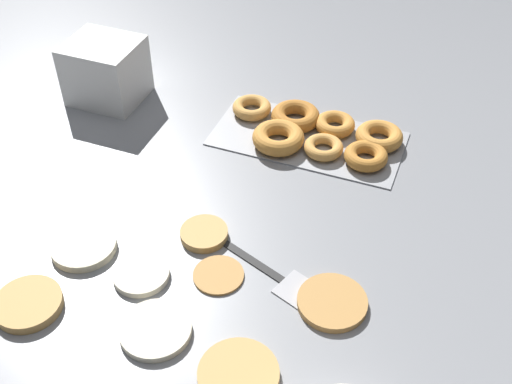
{
  "coord_description": "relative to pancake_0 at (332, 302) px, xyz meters",
  "views": [
    {
      "loc": [
        -0.33,
        0.68,
        0.8
      ],
      "look_at": [
        -0.02,
        -0.11,
        0.04
      ],
      "focal_mm": 45.0,
      "sensor_mm": 36.0,
      "label": 1
    }
  ],
  "objects": [
    {
      "name": "pancake_4",
      "position": [
        0.43,
        0.04,
        0.0
      ],
      "size": [
        0.11,
        0.11,
        0.01
      ],
      "primitive_type": "cylinder",
      "color": "beige",
      "rests_on": "ground_plane"
    },
    {
      "name": "pancake_7",
      "position": [
        0.25,
        -0.06,
        0.0
      ],
      "size": [
        0.08,
        0.08,
        0.01
      ],
      "primitive_type": "cylinder",
      "color": "tan",
      "rests_on": "ground_plane"
    },
    {
      "name": "pancake_3",
      "position": [
        0.44,
        0.18,
        0.0
      ],
      "size": [
        0.11,
        0.11,
        0.02
      ],
      "primitive_type": "cylinder",
      "color": "tan",
      "rests_on": "ground_plane"
    },
    {
      "name": "donut_tray",
      "position": [
        0.16,
        -0.4,
        0.01
      ],
      "size": [
        0.39,
        0.19,
        0.04
      ],
      "color": "#93969B",
      "rests_on": "ground_plane"
    },
    {
      "name": "spatula",
      "position": [
        0.06,
        -0.01,
        -0.0
      ],
      "size": [
        0.23,
        0.11,
        0.01
      ],
      "rotation": [
        0.0,
        0.0,
        2.8
      ],
      "color": "black",
      "rests_on": "ground_plane"
    },
    {
      "name": "pancake_5",
      "position": [
        0.19,
        0.01,
        -0.0
      ],
      "size": [
        0.08,
        0.08,
        0.01
      ],
      "primitive_type": "cylinder",
      "color": "#B27F42",
      "rests_on": "ground_plane"
    },
    {
      "name": "ground_plane",
      "position": [
        0.22,
        -0.06,
        -0.01
      ],
      "size": [
        3.0,
        3.0,
        0.0
      ],
      "primitive_type": "plane",
      "color": "gray"
    },
    {
      "name": "pancake_1",
      "position": [
        0.09,
        0.17,
        0.0
      ],
      "size": [
        0.12,
        0.12,
        0.01
      ],
      "primitive_type": "cylinder",
      "color": "tan",
      "rests_on": "ground_plane"
    },
    {
      "name": "pancake_2",
      "position": [
        0.31,
        0.06,
        -0.0
      ],
      "size": [
        0.09,
        0.09,
        0.01
      ],
      "primitive_type": "cylinder",
      "color": "beige",
      "rests_on": "ground_plane"
    },
    {
      "name": "pancake_0",
      "position": [
        0.0,
        0.0,
        0.0
      ],
      "size": [
        0.11,
        0.11,
        0.01
      ],
      "primitive_type": "cylinder",
      "color": "#B27F42",
      "rests_on": "ground_plane"
    },
    {
      "name": "pancake_6",
      "position": [
        0.23,
        0.15,
        0.0
      ],
      "size": [
        0.11,
        0.11,
        0.01
      ],
      "primitive_type": "cylinder",
      "color": "beige",
      "rests_on": "ground_plane"
    },
    {
      "name": "container_stack",
      "position": [
        0.63,
        -0.38,
        0.06
      ],
      "size": [
        0.15,
        0.14,
        0.13
      ],
      "color": "white",
      "rests_on": "ground_plane"
    }
  ]
}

